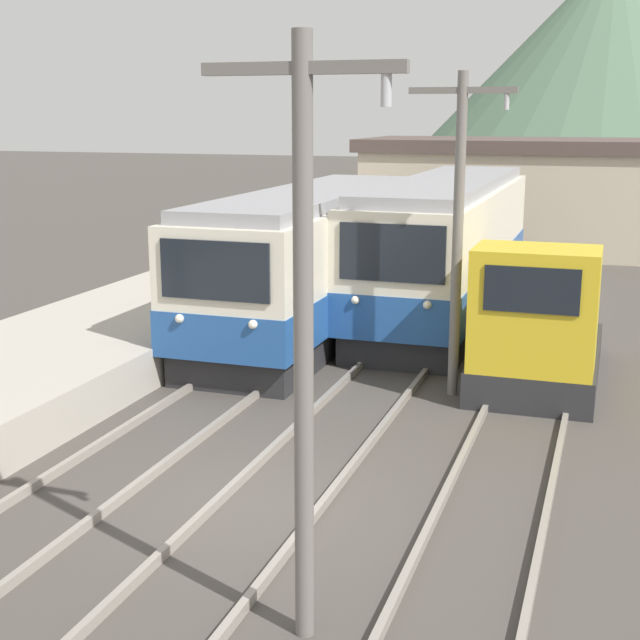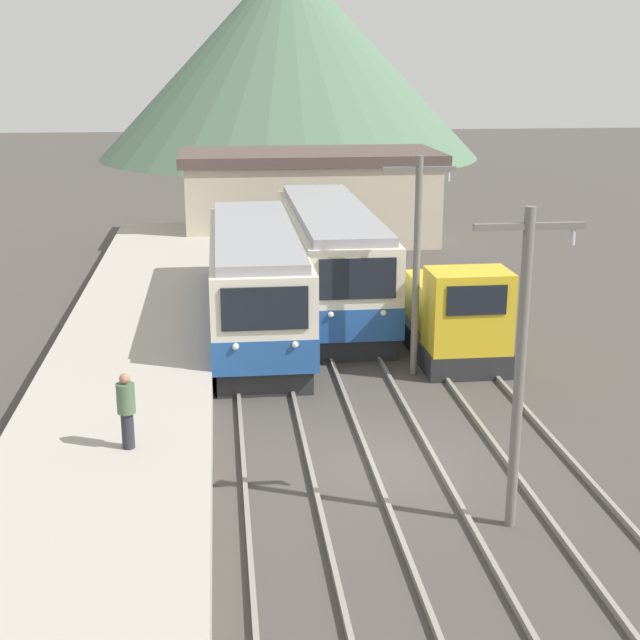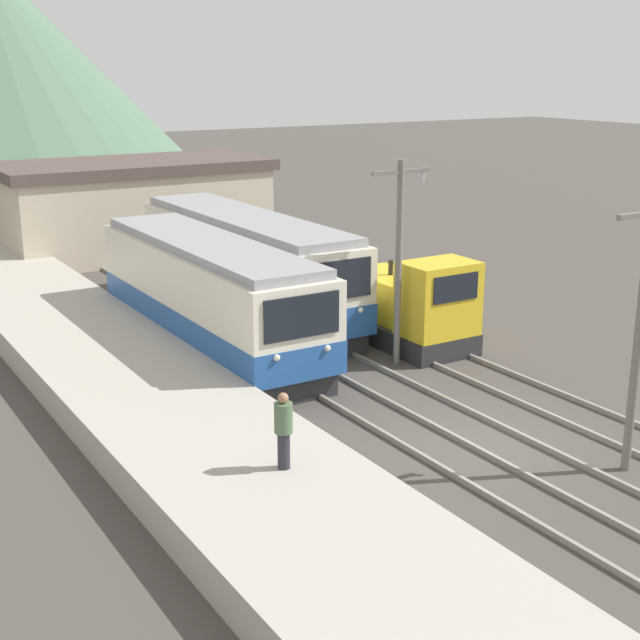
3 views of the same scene
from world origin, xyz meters
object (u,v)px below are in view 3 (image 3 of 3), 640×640
(catenary_mast_near, at_px, (640,325))
(catenary_mast_mid, at_px, (399,254))
(commuter_train_center, at_px, (246,270))
(shunting_locomotive, at_px, (410,308))
(commuter_train_left, at_px, (210,300))
(person_on_platform, at_px, (283,428))

(catenary_mast_near, relative_size, catenary_mast_mid, 1.00)
(commuter_train_center, bearing_deg, shunting_locomotive, -62.36)
(commuter_train_center, xyz_separation_m, shunting_locomotive, (3.00, -5.73, -0.51))
(commuter_train_left, distance_m, commuter_train_center, 4.09)
(commuter_train_left, relative_size, person_on_platform, 7.10)
(shunting_locomotive, bearing_deg, person_on_platform, -139.68)
(shunting_locomotive, bearing_deg, catenary_mast_mid, -137.72)
(shunting_locomotive, xyz_separation_m, catenary_mast_near, (-1.49, -10.09, 2.19))
(commuter_train_center, height_order, person_on_platform, commuter_train_center)
(catenary_mast_near, bearing_deg, shunting_locomotive, 81.59)
(commuter_train_center, relative_size, shunting_locomotive, 2.46)
(commuter_train_center, distance_m, catenary_mast_near, 15.98)
(commuter_train_center, bearing_deg, catenary_mast_mid, -77.98)
(commuter_train_left, bearing_deg, catenary_mast_mid, -43.61)
(commuter_train_left, xyz_separation_m, shunting_locomotive, (5.80, -2.75, -0.46))
(catenary_mast_near, relative_size, person_on_platform, 3.77)
(shunting_locomotive, distance_m, catenary_mast_near, 10.43)
(commuter_train_center, xyz_separation_m, catenary_mast_near, (1.51, -15.82, 1.67))
(commuter_train_left, distance_m, catenary_mast_mid, 6.20)
(commuter_train_center, distance_m, shunting_locomotive, 6.49)
(commuter_train_center, relative_size, person_on_platform, 7.60)
(commuter_train_left, relative_size, shunting_locomotive, 2.30)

